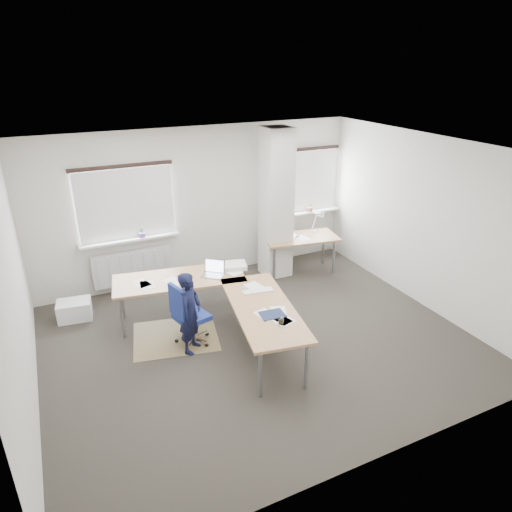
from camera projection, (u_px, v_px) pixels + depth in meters
name	position (u px, v px, depth m)	size (l,w,h in m)	color
ground	(258.00, 340.00, 6.78)	(6.00, 6.00, 0.00)	#2B2623
room_shell	(256.00, 218.00, 6.53)	(6.04, 5.04, 2.82)	beige
floor_mat	(176.00, 336.00, 6.88)	(1.24, 1.05, 0.01)	olive
white_crate	(75.00, 310.00, 7.29)	(0.51, 0.36, 0.31)	white
desk_main	(221.00, 293.00, 6.69)	(2.40, 2.97, 0.96)	brown
desk_side	(301.00, 239.00, 8.70)	(1.50, 0.93, 1.22)	brown
task_chair	(190.00, 327.00, 6.61)	(0.55, 0.54, 0.99)	navy
person	(190.00, 313.00, 6.33)	(0.44, 0.29, 1.22)	black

